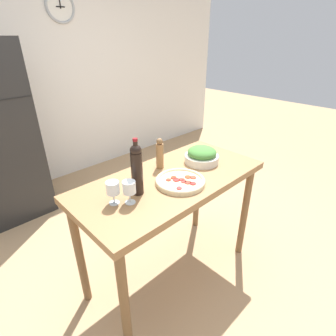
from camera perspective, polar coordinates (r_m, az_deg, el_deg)
ground_plane at (r=2.37m, az=0.58°, el=-21.63°), size 14.00×14.00×0.00m
wall_back at (r=3.61m, az=-26.98°, el=16.69°), size 6.40×0.09×2.60m
prep_counter at (r=1.85m, az=0.70°, el=-5.16°), size 1.36×0.64×0.91m
wine_bottle at (r=1.55m, az=-6.91°, el=-0.05°), size 0.07×0.07×0.36m
wine_glass_near at (r=1.50m, az=-8.43°, el=-4.40°), size 0.08×0.08×0.14m
wine_glass_far at (r=1.51m, az=-11.91°, el=-4.49°), size 0.08×0.08×0.14m
pepper_mill at (r=1.88m, az=-1.80°, el=3.08°), size 0.05×0.05×0.23m
salad_bowl at (r=2.00m, az=7.36°, el=2.74°), size 0.26×0.26×0.13m
homemade_pizza at (r=1.71m, az=2.70°, el=-2.86°), size 0.33×0.33×0.03m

